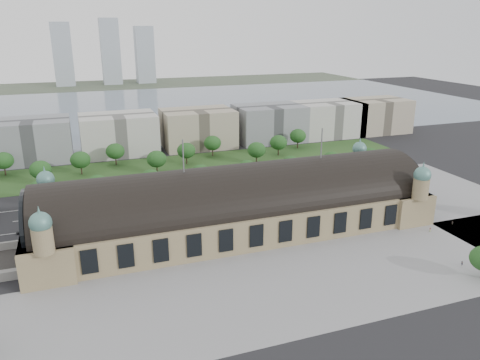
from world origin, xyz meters
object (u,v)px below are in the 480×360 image
object	(u,v)px
bus_west	(208,200)
pedestrian_4	(462,264)
traffic_car_3	(146,198)
pedestrian_0	(430,230)
traffic_car_6	(350,179)
parked_car_0	(21,232)
traffic_car_2	(33,228)
pedestrian_2	(452,223)
petrol_station	(84,186)
bus_mid	(238,199)
parked_car_5	(99,224)
traffic_car_4	(229,195)
parked_car_6	(177,211)
bus_east	(284,194)
parked_car_3	(131,218)
parked_car_4	(159,214)
traffic_car_5	(311,183)
parked_car_1	(76,228)
parked_car_2	(123,219)

from	to	relation	value
bus_west	pedestrian_4	xyz separation A→B (m)	(62.97, -83.00, -0.80)
traffic_car_3	pedestrian_0	xyz separation A→B (m)	(96.94, -71.46, 0.10)
traffic_car_6	parked_car_0	distance (m)	153.93
traffic_car_2	pedestrian_2	size ratio (longest dim) A/B	3.56
parked_car_0	pedestrian_0	bearing A→B (deg)	45.80
petrol_station	bus_mid	size ratio (longest dim) A/B	1.14
pedestrian_2	parked_car_5	bearing A→B (deg)	71.82
petrol_station	pedestrian_4	world-z (taller)	petrol_station
petrol_station	parked_car_5	size ratio (longest dim) A/B	2.91
traffic_car_4	pedestrian_4	distance (m)	102.19
petrol_station	pedestrian_4	distance (m)	163.41
parked_car_6	bus_east	distance (m)	50.46
parked_car_3	bus_west	size ratio (longest dim) A/B	0.37
parked_car_4	bus_mid	bearing A→B (deg)	71.80
parked_car_3	traffic_car_5	bearing A→B (deg)	59.66
parked_car_0	parked_car_1	size ratio (longest dim) A/B	0.77
pedestrian_0	parked_car_3	bearing A→B (deg)	144.20
traffic_car_3	parked_car_2	xyz separation A→B (m)	(-12.46, -20.88, -0.01)
traffic_car_2	parked_car_0	size ratio (longest dim) A/B	1.51
traffic_car_3	parked_car_2	size ratio (longest dim) A/B	1.02
traffic_car_2	traffic_car_5	bearing A→B (deg)	90.51
parked_car_5	bus_west	size ratio (longest dim) A/B	0.42
traffic_car_2	bus_east	bearing A→B (deg)	85.00
traffic_car_2	bus_west	bearing A→B (deg)	88.47
petrol_station	parked_car_0	world-z (taller)	petrol_station
bus_west	bus_east	xyz separation A→B (m)	(35.15, -4.36, 0.15)
pedestrian_2	traffic_car_6	bearing A→B (deg)	7.37
traffic_car_2	bus_mid	size ratio (longest dim) A/B	0.48
parked_car_4	pedestrian_4	xyz separation A→B (m)	(86.01, -76.64, 0.12)
parked_car_5	bus_mid	distance (m)	60.52
traffic_car_5	bus_west	xyz separation A→B (m)	(-55.78, -7.90, 0.93)
parked_car_3	bus_west	world-z (taller)	bus_west
traffic_car_3	parked_car_0	xyz separation A→B (m)	(-50.35, -19.96, -0.10)
traffic_car_4	parked_car_1	size ratio (longest dim) A/B	0.88
parked_car_6	traffic_car_5	bearing A→B (deg)	74.42
traffic_car_2	bus_east	size ratio (longest dim) A/B	0.47
bus_mid	pedestrian_4	distance (m)	93.89
traffic_car_6	parked_car_3	distance (m)	113.17
parked_car_4	traffic_car_6	bearing A→B (deg)	75.03
traffic_car_3	parked_car_1	xyz separation A→B (m)	(-30.62, -23.16, -0.04)
parked_car_1	traffic_car_3	bearing A→B (deg)	99.81
bus_west	bus_mid	distance (m)	13.40
traffic_car_3	petrol_station	bearing A→B (deg)	52.12
parked_car_0	pedestrian_4	world-z (taller)	pedestrian_4
traffic_car_6	parked_car_6	size ratio (longest dim) A/B	0.98
traffic_car_3	parked_car_5	bearing A→B (deg)	136.08
parked_car_5	bus_east	distance (m)	82.63
parked_car_4	pedestrian_4	world-z (taller)	pedestrian_4
traffic_car_6	pedestrian_4	distance (m)	91.43
parked_car_4	bus_west	bearing A→B (deg)	82.81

